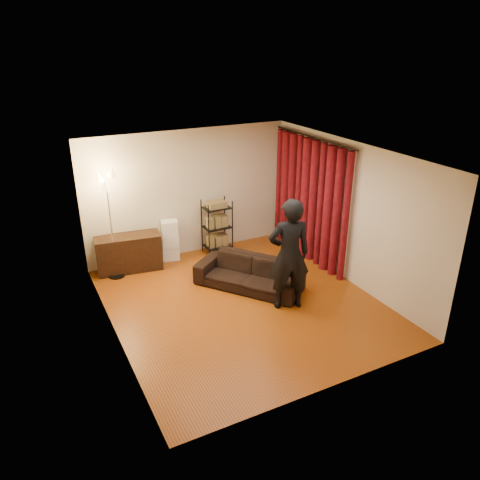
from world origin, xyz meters
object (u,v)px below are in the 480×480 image
sofa (249,273)px  media_cabinet (129,253)px  person (289,255)px  floor_lamp (111,227)px  wire_shelf (217,227)px  storage_boxes (170,240)px

sofa → media_cabinet: 2.54m
person → floor_lamp: size_ratio=0.94×
floor_lamp → media_cabinet: bearing=27.6°
wire_shelf → floor_lamp: 2.31m
wire_shelf → floor_lamp: bearing=163.8°
person → storage_boxes: (-1.19, 2.75, -0.56)m
sofa → storage_boxes: bearing=169.0°
person → floor_lamp: bearing=-28.9°
wire_shelf → person: bearing=-105.1°
media_cabinet → storage_boxes: bearing=13.3°
person → storage_boxes: 3.05m
sofa → floor_lamp: size_ratio=0.94×
media_cabinet → wire_shelf: (1.94, -0.06, 0.23)m
storage_boxes → wire_shelf: 1.05m
sofa → person: (0.28, -0.90, 0.71)m
sofa → floor_lamp: bearing=-163.7°
sofa → floor_lamp: floor_lamp is taller
person → media_cabinet: (-2.11, 2.66, -0.63)m
sofa → media_cabinet: size_ratio=1.56×
person → media_cabinet: size_ratio=1.56×
person → storage_boxes: person is taller
sofa → wire_shelf: bearing=138.9°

